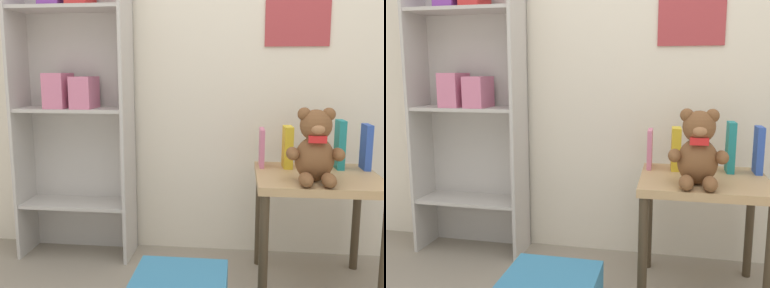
{
  "view_description": "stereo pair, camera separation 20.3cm",
  "coord_description": "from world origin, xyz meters",
  "views": [
    {
      "loc": [
        -0.02,
        -1.07,
        1.02
      ],
      "look_at": [
        -0.24,
        0.92,
        0.67
      ],
      "focal_mm": 40.0,
      "sensor_mm": 36.0,
      "label": 1
    },
    {
      "loc": [
        0.18,
        -1.04,
        1.02
      ],
      "look_at": [
        -0.24,
        0.92,
        0.67
      ],
      "focal_mm": 40.0,
      "sensor_mm": 36.0,
      "label": 2
    }
  ],
  "objects": [
    {
      "name": "book_standing_pink",
      "position": [
        0.09,
        1.02,
        0.64
      ],
      "size": [
        0.02,
        0.13,
        0.19
      ],
      "primitive_type": "cube",
      "rotation": [
        0.0,
        0.0,
        0.01
      ],
      "color": "#D17093",
      "rests_on": "display_table"
    },
    {
      "name": "wall_back",
      "position": [
        0.0,
        1.29,
        1.25
      ],
      "size": [
        4.8,
        0.07,
        2.5
      ],
      "color": "silver",
      "rests_on": "ground_plane"
    },
    {
      "name": "teddy_bear",
      "position": [
        0.3,
        0.73,
        0.69
      ],
      "size": [
        0.24,
        0.22,
        0.31
      ],
      "color": "brown",
      "rests_on": "display_table"
    },
    {
      "name": "display_table",
      "position": [
        0.34,
        0.87,
        0.47
      ],
      "size": [
        0.55,
        0.51,
        0.55
      ],
      "color": "tan",
      "rests_on": "ground_plane"
    },
    {
      "name": "book_standing_blue",
      "position": [
        0.58,
        1.01,
        0.66
      ],
      "size": [
        0.03,
        0.11,
        0.22
      ],
      "primitive_type": "cube",
      "rotation": [
        0.0,
        0.0,
        0.0
      ],
      "color": "#2D51B7",
      "rests_on": "display_table"
    },
    {
      "name": "book_standing_orange",
      "position": [
        0.34,
        1.02,
        0.64
      ],
      "size": [
        0.04,
        0.11,
        0.18
      ],
      "primitive_type": "cube",
      "rotation": [
        0.0,
        0.0,
        -0.03
      ],
      "color": "orange",
      "rests_on": "display_table"
    },
    {
      "name": "bookshelf_side",
      "position": [
        -0.91,
        1.15,
        0.92
      ],
      "size": [
        0.61,
        0.25,
        1.62
      ],
      "color": "#BCB7B2",
      "rests_on": "ground_plane"
    },
    {
      "name": "book_standing_teal",
      "position": [
        0.46,
        1.0,
        0.67
      ],
      "size": [
        0.03,
        0.1,
        0.23
      ],
      "primitive_type": "cube",
      "rotation": [
        0.0,
        0.0,
        0.01
      ],
      "color": "teal",
      "rests_on": "display_table"
    },
    {
      "name": "book_standing_yellow",
      "position": [
        0.21,
        1.0,
        0.65
      ],
      "size": [
        0.05,
        0.1,
        0.2
      ],
      "primitive_type": "cube",
      "rotation": [
        0.0,
        0.0,
        0.04
      ],
      "color": "gold",
      "rests_on": "display_table"
    }
  ]
}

